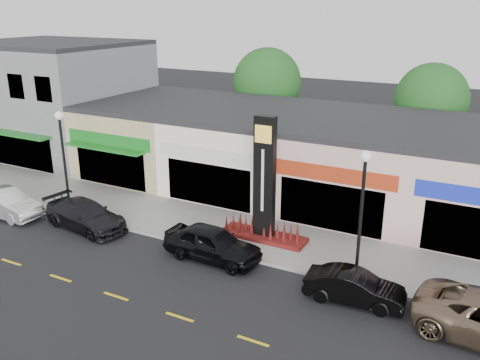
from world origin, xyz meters
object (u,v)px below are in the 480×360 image
(lamp_east_near, at_px, (362,203))
(car_black_sedan, at_px, (212,243))
(car_dark_sedan, at_px, (86,215))
(car_black_conv, at_px, (355,287))
(pylon_sign, at_px, (264,197))
(lamp_west_near, at_px, (63,151))
(car_white_van, at_px, (5,203))

(lamp_east_near, xyz_separation_m, car_black_sedan, (-6.23, -1.06, -2.70))
(lamp_east_near, height_order, car_dark_sedan, lamp_east_near)
(car_black_sedan, xyz_separation_m, car_black_conv, (6.58, -0.46, -0.15))
(pylon_sign, relative_size, car_dark_sedan, 1.24)
(car_black_conv, bearing_deg, lamp_west_near, 80.60)
(lamp_east_near, distance_m, pylon_sign, 5.42)
(lamp_east_near, bearing_deg, car_black_conv, -77.08)
(lamp_west_near, distance_m, car_black_sedan, 10.20)
(car_white_van, xyz_separation_m, car_black_sedan, (12.37, 0.94, 0.04))
(lamp_west_near, bearing_deg, car_black_conv, -5.30)
(car_black_conv, bearing_deg, car_dark_sedan, 84.50)
(car_white_van, xyz_separation_m, car_black_conv, (18.95, 0.48, -0.10))
(lamp_west_near, relative_size, car_black_sedan, 1.21)
(car_white_van, distance_m, car_black_conv, 18.96)
(pylon_sign, height_order, car_black_conv, pylon_sign)
(lamp_east_near, bearing_deg, car_white_van, -173.87)
(car_white_van, bearing_deg, car_black_conv, -86.73)
(lamp_east_near, relative_size, car_dark_sedan, 1.13)
(car_white_van, distance_m, car_black_sedan, 12.41)
(lamp_west_near, xyz_separation_m, car_black_sedan, (9.77, -1.06, -2.70))
(lamp_west_near, distance_m, car_white_van, 4.28)
(car_white_van, height_order, car_black_conv, car_white_van)
(car_white_van, bearing_deg, lamp_east_near, -82.06)
(lamp_west_near, distance_m, lamp_east_near, 16.00)
(pylon_sign, xyz_separation_m, car_white_van, (-13.60, -3.69, -1.55))
(lamp_west_near, bearing_deg, car_black_sedan, -6.19)
(car_white_van, relative_size, car_dark_sedan, 0.91)
(car_black_sedan, bearing_deg, car_dark_sedan, 93.01)
(lamp_west_near, height_order, car_dark_sedan, lamp_west_near)
(car_dark_sedan, bearing_deg, car_black_conv, -83.32)
(car_dark_sedan, bearing_deg, car_white_van, 107.56)
(lamp_east_near, height_order, car_black_sedan, lamp_east_near)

